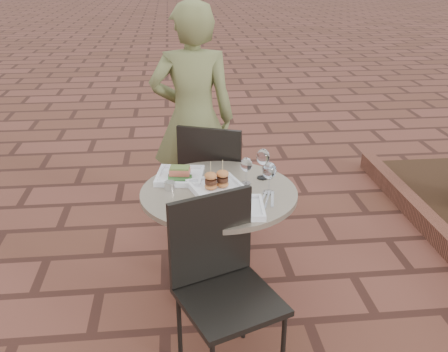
{
  "coord_description": "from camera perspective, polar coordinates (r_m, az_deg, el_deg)",
  "views": [
    {
      "loc": [
        -0.31,
        -2.68,
        1.97
      ],
      "look_at": [
        -0.05,
        -0.11,
        0.82
      ],
      "focal_mm": 40.0,
      "sensor_mm": 36.0,
      "label": 1
    }
  ],
  "objects": [
    {
      "name": "chair_far",
      "position": [
        3.5,
        -1.19,
        0.09
      ],
      "size": [
        0.57,
        0.57,
        0.93
      ],
      "rotation": [
        0.0,
        0.0,
        2.78
      ],
      "color": "black",
      "rests_on": "ground"
    },
    {
      "name": "plate_tuna",
      "position": [
        2.63,
        1.71,
        -3.64
      ],
      "size": [
        0.28,
        0.28,
        0.03
      ],
      "rotation": [
        0.0,
        0.0,
        -0.07
      ],
      "color": "white",
      "rests_on": "cafe_table"
    },
    {
      "name": "plate_salmon",
      "position": [
        3.01,
        -5.06,
        0.09
      ],
      "size": [
        0.31,
        0.31,
        0.08
      ],
      "rotation": [
        0.0,
        0.0,
        -0.16
      ],
      "color": "white",
      "rests_on": "cafe_table"
    },
    {
      "name": "steel_ramekin",
      "position": [
        2.88,
        -6.22,
        -1.1
      ],
      "size": [
        0.08,
        0.08,
        0.05
      ],
      "primitive_type": "cylinder",
      "rotation": [
        0.0,
        0.0,
        -0.29
      ],
      "color": "silver",
      "rests_on": "cafe_table"
    },
    {
      "name": "cutlery_set",
      "position": [
        2.76,
        4.96,
        -2.69
      ],
      "size": [
        0.16,
        0.25,
        0.0
      ],
      "primitive_type": null,
      "rotation": [
        0.0,
        0.0,
        -0.27
      ],
      "color": "silver",
      "rests_on": "cafe_table"
    },
    {
      "name": "wine_glass_mid",
      "position": [
        2.9,
        2.58,
        1.22
      ],
      "size": [
        0.07,
        0.07,
        0.16
      ],
      "color": "white",
      "rests_on": "cafe_table"
    },
    {
      "name": "plate_sliders",
      "position": [
        2.85,
        -0.84,
        -0.99
      ],
      "size": [
        0.35,
        0.35,
        0.18
      ],
      "rotation": [
        0.0,
        0.0,
        0.31
      ],
      "color": "white",
      "rests_on": "cafe_table"
    },
    {
      "name": "planter_curb",
      "position": [
        4.01,
        23.58,
        -6.36
      ],
      "size": [
        0.12,
        3.0,
        0.15
      ],
      "primitive_type": "cube",
      "color": "brown",
      "rests_on": "ground"
    },
    {
      "name": "chair_near",
      "position": [
        2.47,
        -0.37,
        -11.08
      ],
      "size": [
        0.57,
        0.57,
        0.93
      ],
      "rotation": [
        0.0,
        0.0,
        0.38
      ],
      "color": "black",
      "rests_on": "ground"
    },
    {
      "name": "wine_glass_right",
      "position": [
        2.79,
        5.21,
        0.51
      ],
      "size": [
        0.08,
        0.08,
        0.18
      ],
      "color": "white",
      "rests_on": "cafe_table"
    },
    {
      "name": "wine_glass_far",
      "position": [
        2.97,
        4.49,
        2.1
      ],
      "size": [
        0.08,
        0.08,
        0.19
      ],
      "color": "white",
      "rests_on": "cafe_table"
    },
    {
      "name": "ground",
      "position": [
        3.34,
        0.62,
        -12.12
      ],
      "size": [
        60.0,
        60.0,
        0.0
      ],
      "primitive_type": "plane",
      "color": "brown",
      "rests_on": "ground"
    },
    {
      "name": "diner",
      "position": [
        3.71,
        -3.55,
        6.46
      ],
      "size": [
        0.63,
        0.42,
        1.71
      ],
      "primitive_type": "imported",
      "rotation": [
        0.0,
        0.0,
        3.12
      ],
      "color": "brown",
      "rests_on": "ground"
    },
    {
      "name": "cafe_table",
      "position": [
        2.97,
        -0.58,
        -5.95
      ],
      "size": [
        0.9,
        0.9,
        0.73
      ],
      "color": "gray",
      "rests_on": "ground"
    }
  ]
}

